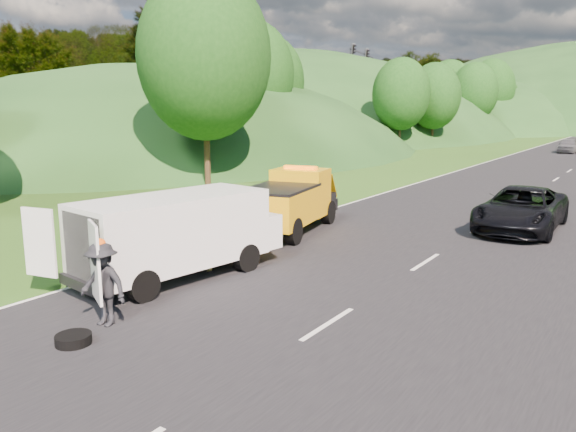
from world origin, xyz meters
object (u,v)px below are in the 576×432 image
Objects in this scene: white_van at (179,232)px; tow_truck at (291,201)px; child at (208,271)px; worker at (105,326)px; suitcase at (164,252)px; passing_suv at (520,230)px; spare_tire at (74,345)px; woman at (207,250)px.

tow_truck is at bearing 104.36° from white_van.
child is 4.44m from worker.
worker reaches higher than suitcase.
passing_suv reaches higher than child.
tow_truck is 8.95m from passing_suv.
passing_suv reaches higher than suitcase.
suitcase is 0.78× the size of spare_tire.
worker reaches higher than child.
worker reaches higher than spare_tire.
worker is 16.14m from passing_suv.
tow_truck is 11.43m from spare_tire.
suitcase is 6.30m from spare_tire.
passing_suv is (5.11, 16.22, 0.00)m from spare_tire.
spare_tire is at bearing -32.75° from child.
spare_tire is (0.30, -1.01, 0.00)m from worker.
white_van is at bearing -31.13° from suitcase.
passing_suv is at bearing 104.19° from child.
tow_truck is at bearing 143.79° from child.
suitcase is at bearing -128.09° from passing_suv.
worker is 1.06m from spare_tire.
woman is (-0.74, -3.94, -1.18)m from tow_truck.
child is 0.17× the size of passing_suv.
worker is 5.28m from suitcase.
passing_suv is (6.55, 11.75, -1.32)m from white_van.
woman is 6.73m from worker.
woman is at bearing 112.01° from spare_tire.
passing_suv is at bearing 52.60° from suitcase.
worker is (0.92, -4.35, 0.00)m from child.
worker is at bearing 106.63° from spare_tire.
suitcase is at bearing 113.62° from worker.
woman is at bearing 126.35° from white_van.
suitcase is at bearing -110.93° from tow_truck.
woman is 2.67× the size of suitcase.
worker is 3.31× the size of suitcase.
spare_tire is (2.18, -11.15, -1.18)m from tow_truck.
worker reaches higher than woman.
passing_suv is at bearing 72.51° from spare_tire.
child is 5.50m from spare_tire.
woman is 12.06m from passing_suv.
spare_tire is at bearing -81.90° from worker.
suitcase is (-0.93, -5.68, -0.90)m from tow_truck.
suitcase is 13.53m from passing_suv.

